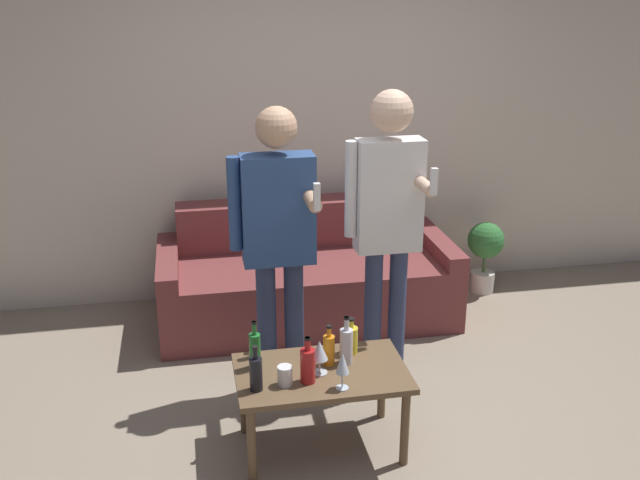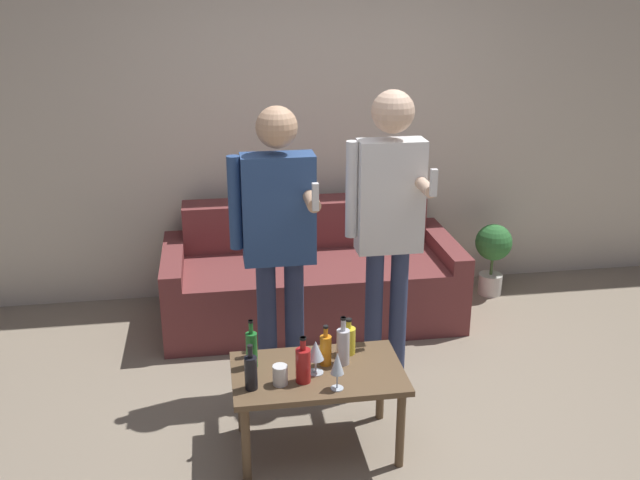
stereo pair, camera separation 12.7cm
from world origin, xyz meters
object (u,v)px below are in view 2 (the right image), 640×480
Objects in this scene: couch at (311,278)px; person_standing_left at (278,229)px; person_standing_right at (389,214)px; bottle_orange at (303,364)px; coffee_table at (318,381)px.

person_standing_left is (-0.31, -0.93, 0.70)m from couch.
person_standing_left is 0.96× the size of person_standing_right.
person_standing_left is at bearing -108.52° from couch.
person_standing_left is at bearing 93.54° from bottle_orange.
couch is 1.22× the size of person_standing_left.
person_standing_right is (0.62, -0.01, 0.06)m from person_standing_left.
person_standing_right reaches higher than bottle_orange.
bottle_orange is at bearing -86.46° from person_standing_left.
person_standing_right reaches higher than couch.
bottle_orange is at bearing -134.29° from coffee_table.
coffee_table is at bearing -129.77° from person_standing_right.
person_standing_right reaches higher than person_standing_left.
couch is 1.66m from bottle_orange.
person_standing_right is at bearing -1.27° from person_standing_left.
couch is 1.21m from person_standing_left.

